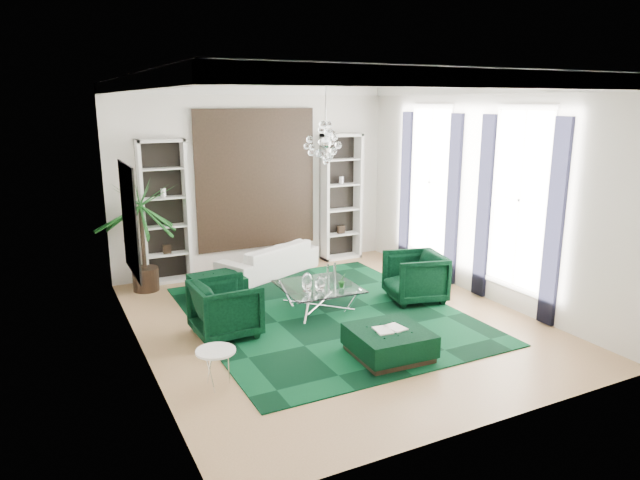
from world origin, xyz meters
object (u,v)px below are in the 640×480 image
palm (141,222)px  armchair_left (226,309)px  ottoman_front (389,343)px  sofa (269,259)px  side_table (216,369)px  armchair_right (415,277)px  coffee_table (318,298)px  ottoman_side (217,286)px

palm → armchair_left: bearing=-75.7°
armchair_left → ottoman_front: armchair_left is taller
sofa → armchair_left: (-1.75, -2.65, 0.11)m
side_table → palm: (-0.10, 4.25, 1.09)m
sofa → ottoman_front: (0.05, -4.40, -0.12)m
armchair_right → side_table: (-4.10, -1.50, -0.20)m
sofa → ottoman_front: size_ratio=2.19×
ottoman_front → coffee_table: bearing=91.4°
armchair_right → ottoman_side: 3.59m
ottoman_side → palm: palm is taller
armchair_right → ottoman_front: size_ratio=0.95×
sofa → coffee_table: 2.30m
side_table → armchair_right: bearing=20.1°
coffee_table → side_table: 2.99m
sofa → armchair_left: 3.18m
armchair_left → armchair_right: bearing=-92.0°
armchair_left → coffee_table: bearing=-80.7°
sofa → coffee_table: size_ratio=1.76×
sofa → armchair_right: 3.18m
armchair_left → ottoman_side: bearing=-14.6°
armchair_right → ottoman_front: armchair_right is taller
ottoman_front → armchair_right: bearing=45.8°
ottoman_front → palm: bearing=119.1°
armchair_left → ottoman_side: size_ratio=1.09×
ottoman_side → coffee_table: bearing=-47.0°
side_table → palm: bearing=91.3°
armchair_right → coffee_table: bearing=-87.7°
coffee_table → armchair_left: bearing=-168.7°
armchair_right → coffee_table: size_ratio=0.77×
ottoman_side → ottoman_front: bearing=-68.5°
ottoman_front → palm: (-2.50, 4.50, 1.12)m
sofa → side_table: bearing=36.1°
armchair_right → ottoman_side: size_ratio=1.11×
ottoman_side → side_table: 3.45m
armchair_left → side_table: 1.63m
coffee_table → ottoman_front: 2.10m
palm → coffee_table: bearing=-44.4°
coffee_table → palm: palm is taller
ottoman_side → ottoman_front: (1.40, -3.55, 0.01)m
palm → armchair_right: bearing=-33.2°
ottoman_side → side_table: (-1.00, -3.30, 0.05)m
side_table → ottoman_front: bearing=-5.9°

